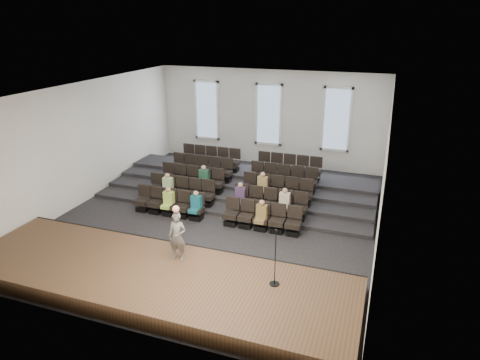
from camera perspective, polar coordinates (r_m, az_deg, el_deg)
name	(u,v)px	position (r m, az deg, el deg)	size (l,w,h in m)	color
ground	(219,216)	(17.16, -2.77, -4.77)	(14.00, 14.00, 0.00)	black
ceiling	(217,89)	(15.68, -3.09, 12.00)	(12.00, 14.00, 0.02)	white
wall_back	(269,118)	(22.68, 3.86, 8.23)	(12.00, 0.04, 5.00)	white
wall_front	(105,241)	(10.59, -17.54, -7.73)	(12.00, 0.04, 5.00)	white
wall_left	(86,142)	(19.28, -19.79, 4.82)	(0.04, 14.00, 5.00)	white
wall_right	(385,174)	(15.12, 18.71, 0.77)	(0.04, 14.00, 5.00)	white
stage	(154,279)	(13.07, -11.42, -12.78)	(11.80, 3.60, 0.50)	#4F3322
stage_lip	(181,250)	(14.37, -7.83, -9.22)	(11.80, 0.06, 0.52)	black
risers	(245,184)	(19.81, 0.67, -0.55)	(11.80, 4.80, 0.60)	black
seating_rows	(233,187)	(18.20, -0.98, -0.88)	(6.80, 4.70, 1.67)	black
windows	(269,115)	(22.57, 3.83, 8.69)	(8.44, 0.10, 3.24)	white
audience	(222,194)	(17.10, -2.41, -1.88)	(5.45, 2.64, 1.10)	#ABD254
speaker	(177,236)	(13.05, -8.35, -7.45)	(0.56, 0.37, 1.53)	#5A5855
mic_stand	(275,268)	(11.92, 4.68, -11.66)	(0.28, 0.28, 1.70)	black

